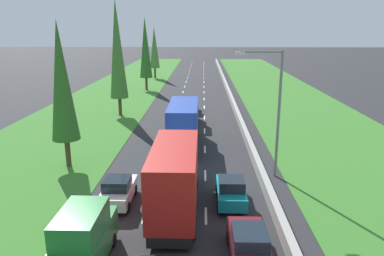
% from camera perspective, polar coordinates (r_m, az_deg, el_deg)
% --- Properties ---
extents(ground_plane, '(300.00, 300.00, 0.00)m').
position_cam_1_polar(ground_plane, '(59.18, 0.16, 5.02)').
color(ground_plane, '#28282B').
rests_on(ground_plane, ground).
extents(grass_verge_left, '(14.00, 140.00, 0.04)m').
position_cam_1_polar(grass_verge_left, '(60.83, -11.89, 4.99)').
color(grass_verge_left, '#387528').
rests_on(grass_verge_left, ground).
extents(grass_verge_right, '(14.00, 140.00, 0.04)m').
position_cam_1_polar(grass_verge_right, '(60.54, 13.91, 4.83)').
color(grass_verge_right, '#387528').
rests_on(grass_verge_right, ground).
extents(median_barrier, '(0.44, 120.00, 0.85)m').
position_cam_1_polar(median_barrier, '(59.24, 5.70, 5.37)').
color(median_barrier, '#9E9B93').
rests_on(median_barrier, ground).
extents(lane_markings, '(3.64, 116.00, 0.01)m').
position_cam_1_polar(lane_markings, '(59.18, 0.16, 5.03)').
color(lane_markings, white).
rests_on(lane_markings, ground).
extents(green_van_left_lane, '(1.96, 4.90, 2.82)m').
position_cam_1_polar(green_van_left_lane, '(17.82, -16.28, -15.92)').
color(green_van_left_lane, '#237A33').
rests_on(green_van_left_lane, ground).
extents(white_hatchback_left_lane, '(1.74, 3.90, 1.72)m').
position_cam_1_polar(white_hatchback_left_lane, '(23.35, -11.23, -9.38)').
color(white_hatchback_left_lane, white).
rests_on(white_hatchback_left_lane, ground).
extents(red_box_truck_centre_lane, '(2.46, 9.40, 4.18)m').
position_cam_1_polar(red_box_truck_centre_lane, '(21.58, -2.53, -7.29)').
color(red_box_truck_centre_lane, black).
rests_on(red_box_truck_centre_lane, ground).
extents(maroon_sedan_right_lane, '(1.82, 4.50, 1.64)m').
position_cam_1_polar(maroon_sedan_right_lane, '(17.96, 8.75, -17.38)').
color(maroon_sedan_right_lane, maroon).
rests_on(maroon_sedan_right_lane, ground).
extents(blue_box_truck_centre_lane, '(2.46, 9.40, 4.18)m').
position_cam_1_polar(blue_box_truck_centre_lane, '(32.87, -1.24, 0.65)').
color(blue_box_truck_centre_lane, black).
rests_on(blue_box_truck_centre_lane, ground).
extents(grey_van_centre_lane, '(1.96, 4.90, 2.82)m').
position_cam_1_polar(grey_van_centre_lane, '(41.30, -0.36, 2.55)').
color(grey_van_centre_lane, slate).
rests_on(grey_van_centre_lane, ground).
extents(red_hatchback_centre_lane, '(1.74, 3.90, 1.72)m').
position_cam_1_polar(red_hatchback_centre_lane, '(47.24, -0.19, 3.46)').
color(red_hatchback_centre_lane, red).
rests_on(red_hatchback_centre_lane, ground).
extents(teal_hatchback_right_lane, '(1.74, 3.90, 1.72)m').
position_cam_1_polar(teal_hatchback_right_lane, '(23.00, 5.98, -9.55)').
color(teal_hatchback_right_lane, teal).
rests_on(teal_hatchback_right_lane, ground).
extents(poplar_tree_second, '(2.08, 2.08, 11.05)m').
position_cam_1_polar(poplar_tree_second, '(28.99, -19.38, 6.69)').
color(poplar_tree_second, '#4C3823').
rests_on(poplar_tree_second, ground).
extents(poplar_tree_third, '(2.14, 2.14, 13.71)m').
position_cam_1_polar(poplar_tree_third, '(45.41, -11.40, 11.70)').
color(poplar_tree_third, '#4C3823').
rests_on(poplar_tree_third, ground).
extents(poplar_tree_fourth, '(2.10, 2.10, 12.17)m').
position_cam_1_polar(poplar_tree_fourth, '(63.88, -7.16, 12.10)').
color(poplar_tree_fourth, '#4C3823').
rests_on(poplar_tree_fourth, ground).
extents(poplar_tree_fifth, '(2.07, 2.07, 10.61)m').
position_cam_1_polar(poplar_tree_fifth, '(79.24, -5.78, 12.15)').
color(poplar_tree_fifth, '#4C3823').
rests_on(poplar_tree_fifth, ground).
extents(street_light_mast, '(3.20, 0.28, 9.00)m').
position_cam_1_polar(street_light_mast, '(26.32, 12.49, 3.43)').
color(street_light_mast, gray).
rests_on(street_light_mast, ground).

